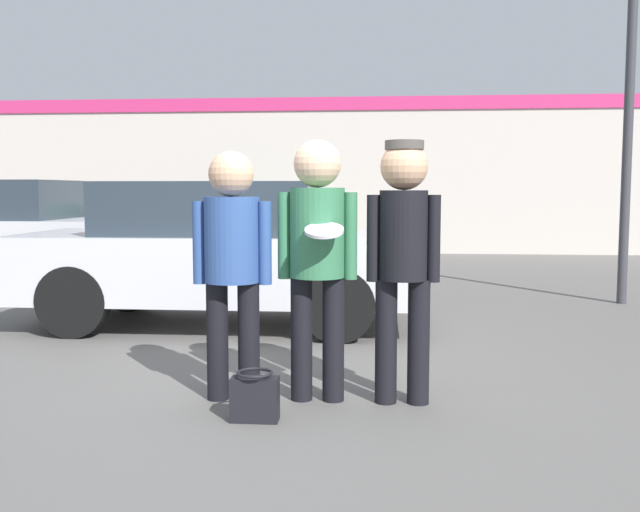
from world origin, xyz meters
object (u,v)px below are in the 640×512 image
Objects in this scene: person_left at (232,252)px; person_middle_with_frisbee at (317,244)px; parked_car_near at (219,253)px; handbag at (255,397)px; person_right at (403,246)px; shrub at (243,229)px.

person_middle_with_frisbee reaches higher than person_left.
parked_car_near is 13.28× the size of handbag.
person_middle_with_frisbee reaches higher than person_right.
person_right is 0.42× the size of parked_car_near.
person_middle_with_frisbee is 3.01m from parked_car_near.
parked_car_near reaches higher than handbag.
parked_car_near is 8.30m from shrub.
handbag is at bearing -73.35° from parked_car_near.
person_right is 1.39m from handbag.
person_middle_with_frisbee is at bearing 3.57° from person_left.
person_middle_with_frisbee reaches higher than parked_car_near.
person_left reaches higher than shrub.
person_right reaches higher than parked_car_near.
handbag is (-0.93, -0.47, -0.92)m from person_right.
handbag is (-0.35, -0.48, -0.93)m from person_middle_with_frisbee.
handbag is at bearing -62.67° from person_left.
person_right is (0.58, -0.01, -0.01)m from person_middle_with_frisbee.
person_right is at bearing -73.51° from shrub.
person_right is at bearing -55.19° from parked_car_near.
person_left is 0.96× the size of person_middle_with_frisbee.
person_middle_with_frisbee reaches higher than handbag.
parked_car_near is at bearing 124.81° from person_right.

